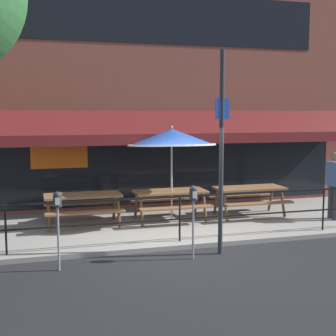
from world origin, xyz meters
TOP-DOWN VIEW (x-y plane):
  - ground_plane at (0.00, 0.00)m, footprint 120.00×120.00m
  - patio_deck at (0.00, 2.00)m, footprint 15.00×4.00m
  - restaurant_building at (-0.00, 4.23)m, footprint 15.00×1.60m
  - patio_railing at (0.00, 0.30)m, footprint 13.84×0.04m
  - picnic_table_left at (-1.81, 2.22)m, footprint 1.80×1.42m
  - picnic_table_centre at (0.33, 2.17)m, footprint 1.80×1.42m
  - picnic_table_right at (2.47, 2.13)m, footprint 1.80×1.42m
  - patio_umbrella_centre at (0.33, 2.03)m, footprint 2.14×2.14m
  - pedestrian_walking at (4.36, 1.20)m, footprint 0.25×0.62m
  - parking_meter_near at (-2.52, -0.59)m, footprint 0.15×0.16m
  - parking_meter_far at (-0.02, -0.62)m, footprint 0.15×0.16m
  - street_sign_pole at (0.61, -0.45)m, footprint 0.28×0.09m

SIDE VIEW (x-z plane):
  - ground_plane at x=0.00m, z-range 0.00..0.00m
  - patio_deck at x=0.00m, z-range 0.00..0.10m
  - picnic_table_left at x=-1.81m, z-range 0.33..1.08m
  - picnic_table_centre at x=0.33m, z-range 0.33..1.08m
  - picnic_table_right at x=2.47m, z-range 0.33..1.08m
  - patio_railing at x=0.00m, z-range 0.32..1.28m
  - pedestrian_walking at x=4.36m, z-range 0.20..1.91m
  - parking_meter_near at x=-2.52m, z-range 0.44..1.86m
  - parking_meter_far at x=-0.02m, z-range 0.44..1.86m
  - street_sign_pole at x=0.61m, z-range 0.06..4.03m
  - patio_umbrella_centre at x=0.33m, z-range 0.99..3.37m
  - restaurant_building at x=0.00m, z-range -0.03..7.65m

